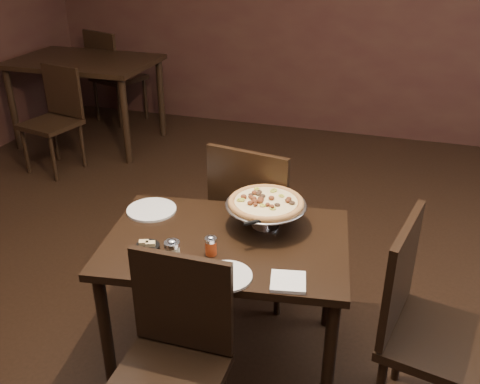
% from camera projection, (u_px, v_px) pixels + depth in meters
% --- Properties ---
extents(room, '(6.04, 7.04, 2.84)m').
position_uv_depth(room, '(228.00, 89.00, 2.05)').
color(room, black).
rests_on(room, ground).
extents(dining_table, '(1.19, 0.88, 0.69)m').
position_uv_depth(dining_table, '(226.00, 256.00, 2.47)').
color(dining_table, black).
rests_on(dining_table, ground).
extents(background_table, '(1.32, 0.88, 0.82)m').
position_uv_depth(background_table, '(85.00, 71.00, 5.07)').
color(background_table, black).
rests_on(background_table, ground).
extents(pizza_stand, '(0.38, 0.38, 0.16)m').
position_uv_depth(pizza_stand, '(266.00, 203.00, 2.47)').
color(pizza_stand, silver).
rests_on(pizza_stand, dining_table).
extents(parmesan_shaker, '(0.07, 0.07, 0.12)m').
position_uv_depth(parmesan_shaker, '(172.00, 252.00, 2.24)').
color(parmesan_shaker, beige).
rests_on(parmesan_shaker, dining_table).
extents(pepper_flake_shaker, '(0.05, 0.05, 0.09)m').
position_uv_depth(pepper_flake_shaker, '(211.00, 246.00, 2.30)').
color(pepper_flake_shaker, '#9C2D0E').
rests_on(pepper_flake_shaker, dining_table).
extents(packet_caddy, '(0.10, 0.10, 0.08)m').
position_uv_depth(packet_caddy, '(148.00, 251.00, 2.28)').
color(packet_caddy, black).
rests_on(packet_caddy, dining_table).
extents(napkin_stack, '(0.16, 0.16, 0.01)m').
position_uv_depth(napkin_stack, '(288.00, 282.00, 2.13)').
color(napkin_stack, white).
rests_on(napkin_stack, dining_table).
extents(plate_left, '(0.25, 0.25, 0.01)m').
position_uv_depth(plate_left, '(152.00, 210.00, 2.67)').
color(plate_left, white).
rests_on(plate_left, dining_table).
extents(plate_near, '(0.22, 0.22, 0.01)m').
position_uv_depth(plate_near, '(226.00, 276.00, 2.17)').
color(plate_near, white).
rests_on(plate_near, dining_table).
extents(serving_spatula, '(0.15, 0.15, 0.02)m').
position_uv_depth(serving_spatula, '(256.00, 222.00, 2.32)').
color(serving_spatula, silver).
rests_on(serving_spatula, pizza_stand).
extents(chair_far, '(0.52, 0.52, 0.96)m').
position_uv_depth(chair_far, '(257.00, 217.00, 2.94)').
color(chair_far, black).
rests_on(chair_far, ground).
extents(chair_near, '(0.41, 0.41, 0.88)m').
position_uv_depth(chair_near, '(173.00, 358.00, 2.05)').
color(chair_near, black).
rests_on(chair_near, ground).
extents(chair_side, '(0.53, 0.53, 0.95)m').
position_uv_depth(chair_side, '(425.00, 323.00, 2.17)').
color(chair_side, black).
rests_on(chair_side, ground).
extents(bg_chair_far, '(0.59, 0.59, 0.99)m').
position_uv_depth(bg_chair_far, '(113.00, 73.00, 5.68)').
color(bg_chair_far, black).
rests_on(bg_chair_far, ground).
extents(bg_chair_near, '(0.50, 0.50, 0.89)m').
position_uv_depth(bg_chair_near, '(56.00, 115.00, 4.61)').
color(bg_chair_near, black).
rests_on(bg_chair_near, ground).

